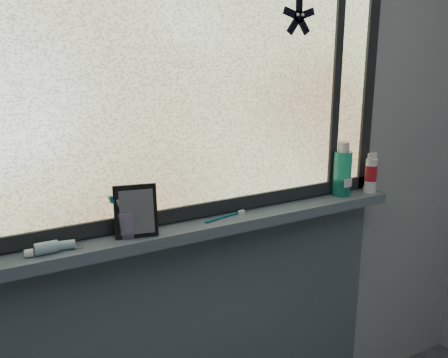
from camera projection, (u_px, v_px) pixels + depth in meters
name	position (u px, v px, depth m)	size (l,w,h in m)	color
wall_back	(198.00, 153.00, 1.76)	(3.00, 0.01, 2.50)	#9EA3A8
windowsill	(208.00, 226.00, 1.77)	(1.62, 0.14, 0.04)	#4C5A66
sill_apron	(202.00, 345.00, 1.95)	(1.62, 0.02, 0.98)	#4C5A66
window_pane	(200.00, 73.00, 1.67)	(1.50, 0.01, 1.00)	silver
frame_bottom	(202.00, 209.00, 1.79)	(1.60, 0.03, 0.05)	black
frame_right	(369.00, 68.00, 2.04)	(0.05, 0.03, 1.10)	black
frame_mullion	(336.00, 69.00, 1.96)	(0.04, 0.03, 1.00)	black
starfish_sticker	(299.00, 17.00, 1.81)	(0.15, 0.02, 0.15)	black
vanity_mirror	(136.00, 211.00, 1.60)	(0.14, 0.07, 0.17)	black
toothpaste_tube	(54.00, 246.00, 1.49)	(0.21, 0.04, 0.04)	silver
toothbrush_cup	(127.00, 224.00, 1.61)	(0.06, 0.06, 0.09)	#B7A6DC
toothbrush_lying	(222.00, 217.00, 1.78)	(0.19, 0.02, 0.01)	#0B5169
mouthwash_bottle	(342.00, 169.00, 2.04)	(0.07, 0.07, 0.18)	#1C937D
cream_tube	(371.00, 171.00, 2.09)	(0.05, 0.05, 0.12)	silver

